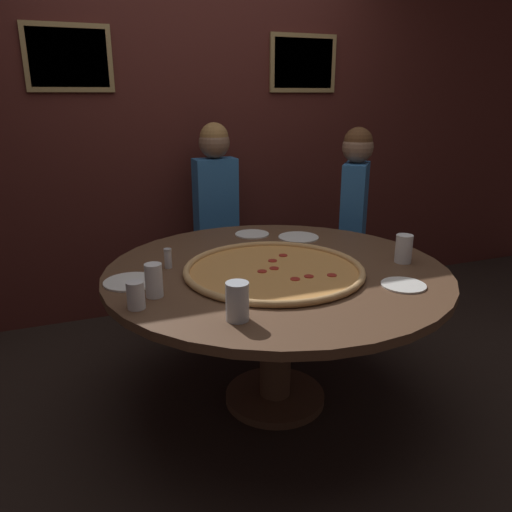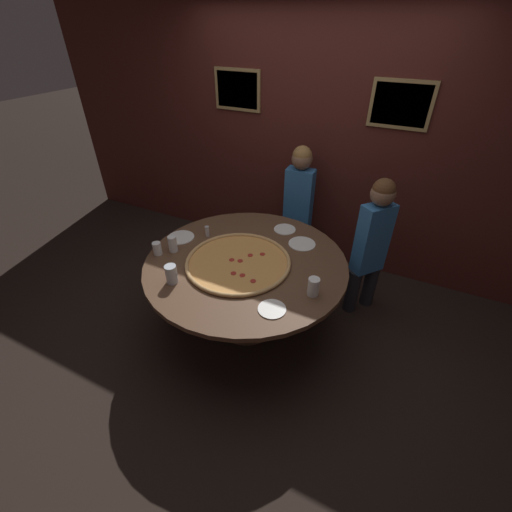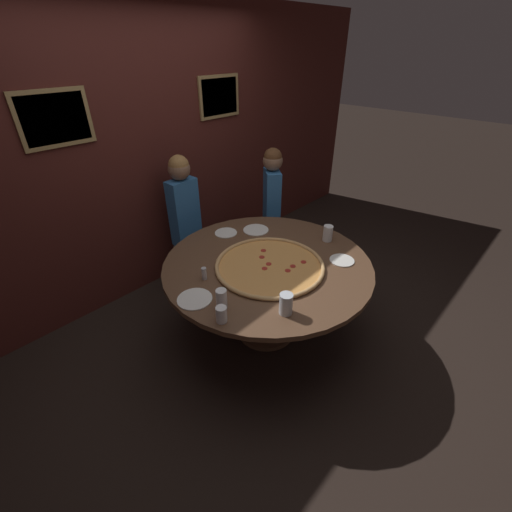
% 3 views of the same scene
% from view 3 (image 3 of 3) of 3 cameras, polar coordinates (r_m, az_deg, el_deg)
% --- Properties ---
extents(ground_plane, '(24.00, 24.00, 0.00)m').
position_cam_3_polar(ground_plane, '(3.19, 1.67, -12.19)').
color(ground_plane, black).
extents(back_wall, '(6.40, 0.08, 2.60)m').
position_cam_3_polar(back_wall, '(3.51, -16.32, 15.71)').
color(back_wall, '#4C1E19').
rests_on(back_wall, ground_plane).
extents(dining_table, '(1.65, 1.65, 0.74)m').
position_cam_3_polar(dining_table, '(2.79, 1.87, -3.10)').
color(dining_table, brown).
rests_on(dining_table, ground_plane).
extents(giant_pizza, '(0.85, 0.85, 0.03)m').
position_cam_3_polar(giant_pizza, '(2.66, 2.29, -1.56)').
color(giant_pizza, '#E0994C').
rests_on(giant_pizza, dining_table).
extents(drink_cup_far_left, '(0.07, 0.07, 0.11)m').
position_cam_3_polar(drink_cup_far_left, '(2.16, -5.79, -9.66)').
color(drink_cup_far_left, white).
rests_on(drink_cup_far_left, dining_table).
extents(drink_cup_near_left, '(0.09, 0.09, 0.15)m').
position_cam_3_polar(drink_cup_near_left, '(2.20, 5.02, -7.95)').
color(drink_cup_near_left, silver).
rests_on(drink_cup_near_left, dining_table).
extents(drink_cup_front_edge, '(0.07, 0.07, 0.14)m').
position_cam_3_polar(drink_cup_front_edge, '(2.25, -5.76, -7.15)').
color(drink_cup_front_edge, white).
rests_on(drink_cup_front_edge, dining_table).
extents(drink_cup_by_shaker, '(0.08, 0.08, 0.14)m').
position_cam_3_polar(drink_cup_by_shaker, '(3.05, 11.88, 3.73)').
color(drink_cup_by_shaker, white).
rests_on(drink_cup_by_shaker, dining_table).
extents(white_plate_beside_cup, '(0.20, 0.20, 0.01)m').
position_cam_3_polar(white_plate_beside_cup, '(2.82, 14.13, -0.70)').
color(white_plate_beside_cup, white).
rests_on(white_plate_beside_cup, dining_table).
extents(white_plate_far_back, '(0.20, 0.20, 0.01)m').
position_cam_3_polar(white_plate_far_back, '(3.14, -5.04, 3.87)').
color(white_plate_far_back, white).
rests_on(white_plate_far_back, dining_table).
extents(white_plate_right_side, '(0.24, 0.24, 0.01)m').
position_cam_3_polar(white_plate_right_side, '(2.38, -10.18, -7.05)').
color(white_plate_right_side, white).
rests_on(white_plate_right_side, dining_table).
extents(white_plate_left_side, '(0.24, 0.24, 0.01)m').
position_cam_3_polar(white_plate_left_side, '(3.18, -0.02, 4.37)').
color(white_plate_left_side, white).
rests_on(white_plate_left_side, dining_table).
extents(condiment_shaker, '(0.04, 0.04, 0.10)m').
position_cam_3_polar(condiment_shaker, '(2.53, -8.64, -2.89)').
color(condiment_shaker, silver).
rests_on(condiment_shaker, dining_table).
extents(diner_side_right, '(0.34, 0.20, 1.37)m').
position_cam_3_polar(diner_side_right, '(3.47, -11.80, 6.73)').
color(diner_side_right, '#232328').
rests_on(diner_side_right, ground_plane).
extents(diner_far_right, '(0.31, 0.34, 1.34)m').
position_cam_3_polar(diner_far_right, '(3.71, 2.62, 8.85)').
color(diner_far_right, '#232328').
rests_on(diner_far_right, ground_plane).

